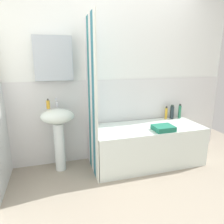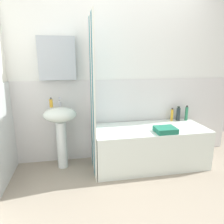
{
  "view_description": "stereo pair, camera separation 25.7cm",
  "coord_description": "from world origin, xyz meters",
  "px_view_note": "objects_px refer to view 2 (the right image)",
  "views": [
    {
      "loc": [
        -0.94,
        -1.65,
        1.48
      ],
      "look_at": [
        -0.23,
        0.74,
        0.85
      ],
      "focal_mm": 33.04,
      "sensor_mm": 36.0,
      "label": 1
    },
    {
      "loc": [
        -0.69,
        -1.71,
        1.48
      ],
      "look_at": [
        -0.23,
        0.74,
        0.85
      ],
      "focal_mm": 33.04,
      "sensor_mm": 36.0,
      "label": 2
    }
  ],
  "objects_px": {
    "soap_dispenser": "(51,103)",
    "body_wash_bottle": "(178,114)",
    "bathtub": "(149,146)",
    "towel_folded": "(165,130)",
    "shampoo_bottle": "(172,115)",
    "conditioner_bottle": "(186,113)",
    "sink": "(61,124)"
  },
  "relations": [
    {
      "from": "conditioner_bottle",
      "to": "towel_folded",
      "type": "distance_m",
      "value": 0.72
    },
    {
      "from": "sink",
      "to": "shampoo_bottle",
      "type": "xyz_separation_m",
      "value": [
        1.68,
        0.12,
        0.02
      ]
    },
    {
      "from": "soap_dispenser",
      "to": "body_wash_bottle",
      "type": "height_order",
      "value": "soap_dispenser"
    },
    {
      "from": "body_wash_bottle",
      "to": "conditioner_bottle",
      "type": "bearing_deg",
      "value": -8.94
    },
    {
      "from": "conditioner_bottle",
      "to": "shampoo_bottle",
      "type": "relative_size",
      "value": 1.15
    },
    {
      "from": "sink",
      "to": "bathtub",
      "type": "height_order",
      "value": "sink"
    },
    {
      "from": "bathtub",
      "to": "body_wash_bottle",
      "type": "xyz_separation_m",
      "value": [
        0.56,
        0.27,
        0.38
      ]
    },
    {
      "from": "bathtub",
      "to": "conditioner_bottle",
      "type": "height_order",
      "value": "conditioner_bottle"
    },
    {
      "from": "soap_dispenser",
      "to": "shampoo_bottle",
      "type": "xyz_separation_m",
      "value": [
        1.79,
        0.09,
        -0.27
      ]
    },
    {
      "from": "bathtub",
      "to": "shampoo_bottle",
      "type": "xyz_separation_m",
      "value": [
        0.46,
        0.27,
        0.37
      ]
    },
    {
      "from": "towel_folded",
      "to": "shampoo_bottle",
      "type": "bearing_deg",
      "value": 55.95
    },
    {
      "from": "conditioner_bottle",
      "to": "shampoo_bottle",
      "type": "bearing_deg",
      "value": 173.15
    },
    {
      "from": "shampoo_bottle",
      "to": "sink",
      "type": "bearing_deg",
      "value": -175.8
    },
    {
      "from": "sink",
      "to": "towel_folded",
      "type": "relative_size",
      "value": 3.23
    },
    {
      "from": "sink",
      "to": "conditioner_bottle",
      "type": "distance_m",
      "value": 1.91
    },
    {
      "from": "soap_dispenser",
      "to": "conditioner_bottle",
      "type": "height_order",
      "value": "soap_dispenser"
    },
    {
      "from": "conditioner_bottle",
      "to": "towel_folded",
      "type": "relative_size",
      "value": 0.87
    },
    {
      "from": "body_wash_bottle",
      "to": "towel_folded",
      "type": "relative_size",
      "value": 0.83
    },
    {
      "from": "shampoo_bottle",
      "to": "towel_folded",
      "type": "xyz_separation_m",
      "value": [
        -0.33,
        -0.48,
        -0.06
      ]
    },
    {
      "from": "bathtub",
      "to": "shampoo_bottle",
      "type": "relative_size",
      "value": 7.74
    },
    {
      "from": "body_wash_bottle",
      "to": "towel_folded",
      "type": "height_order",
      "value": "body_wash_bottle"
    },
    {
      "from": "body_wash_bottle",
      "to": "towel_folded",
      "type": "bearing_deg",
      "value": -131.87
    },
    {
      "from": "body_wash_bottle",
      "to": "sink",
      "type": "bearing_deg",
      "value": -176.27
    },
    {
      "from": "shampoo_bottle",
      "to": "body_wash_bottle",
      "type": "bearing_deg",
      "value": -4.16
    },
    {
      "from": "sink",
      "to": "body_wash_bottle",
      "type": "xyz_separation_m",
      "value": [
        1.78,
        0.12,
        0.03
      ]
    },
    {
      "from": "sink",
      "to": "shampoo_bottle",
      "type": "bearing_deg",
      "value": 4.2
    },
    {
      "from": "body_wash_bottle",
      "to": "towel_folded",
      "type": "xyz_separation_m",
      "value": [
        -0.43,
        -0.48,
        -0.07
      ]
    },
    {
      "from": "sink",
      "to": "bathtub",
      "type": "bearing_deg",
      "value": -6.99
    },
    {
      "from": "soap_dispenser",
      "to": "bathtub",
      "type": "bearing_deg",
      "value": -7.92
    },
    {
      "from": "conditioner_bottle",
      "to": "shampoo_bottle",
      "type": "height_order",
      "value": "conditioner_bottle"
    },
    {
      "from": "shampoo_bottle",
      "to": "towel_folded",
      "type": "bearing_deg",
      "value": -124.05
    },
    {
      "from": "shampoo_bottle",
      "to": "bathtub",
      "type": "bearing_deg",
      "value": -149.02
    }
  ]
}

